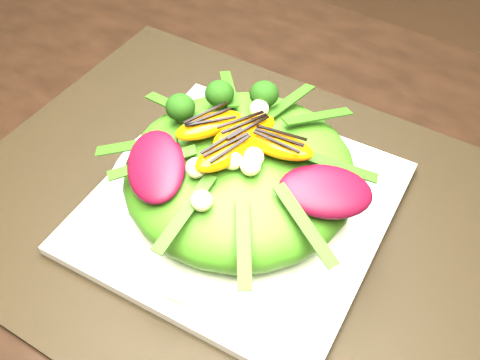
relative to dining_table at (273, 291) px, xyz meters
The scene contains 10 objects.
dining_table is the anchor object (origin of this frame).
placemat 0.09m from the dining_table, 144.84° to the left, with size 0.56×0.43×0.00m, color black.
plate_base 0.09m from the dining_table, 144.84° to the left, with size 0.27×0.27×0.01m, color silver.
salad_bowl 0.10m from the dining_table, 144.84° to the left, with size 0.26×0.26×0.02m, color white.
lettuce_mound 0.12m from the dining_table, 144.84° to the left, with size 0.22×0.22×0.07m, color #3C7816.
radicchio_leaf 0.12m from the dining_table, 69.53° to the left, with size 0.08×0.05×0.02m, color #420717.
orange_segment 0.16m from the dining_table, 132.39° to the left, with size 0.06×0.03×0.02m, color #D06703.
broccoli_floret 0.19m from the dining_table, 150.21° to the left, with size 0.04×0.04×0.04m, color black.
macadamia_nut 0.12m from the dining_table, 167.30° to the left, with size 0.02×0.02×0.02m, color beige.
balsamic_drizzle 0.17m from the dining_table, 132.39° to the left, with size 0.04×0.00×0.00m, color black.
Camera 1 is at (0.12, -0.25, 1.19)m, focal length 42.00 mm.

